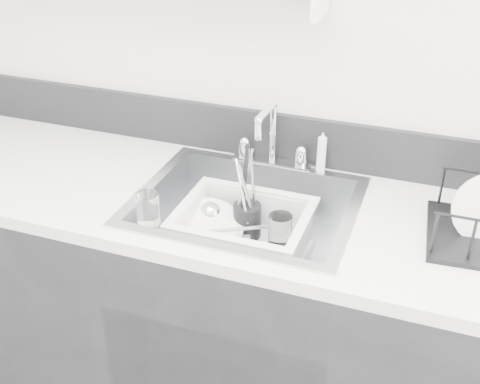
% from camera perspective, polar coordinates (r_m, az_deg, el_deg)
% --- Properties ---
extents(counter_run, '(3.20, 0.62, 0.92)m').
position_cam_1_polar(counter_run, '(2.03, 0.50, -12.18)').
color(counter_run, black).
rests_on(counter_run, ground).
extents(backsplash, '(3.20, 0.02, 0.16)m').
position_cam_1_polar(backsplash, '(1.97, 3.50, 5.26)').
color(backsplash, black).
rests_on(backsplash, counter_run).
extents(sink, '(0.64, 0.52, 0.20)m').
position_cam_1_polar(sink, '(1.80, 0.55, -3.40)').
color(sink, silver).
rests_on(sink, counter_run).
extents(faucet, '(0.26, 0.18, 0.23)m').
position_cam_1_polar(faucet, '(1.93, 3.03, 4.12)').
color(faucet, silver).
rests_on(faucet, counter_run).
extents(side_sprayer, '(0.03, 0.03, 0.14)m').
position_cam_1_polar(side_sprayer, '(1.90, 7.74, 3.75)').
color(side_sprayer, silver).
rests_on(side_sprayer, counter_run).
extents(wash_tub, '(0.41, 0.35, 0.15)m').
position_cam_1_polar(wash_tub, '(1.78, 0.31, -3.92)').
color(wash_tub, silver).
rests_on(wash_tub, sink).
extents(plate_stack, '(0.26, 0.26, 0.10)m').
position_cam_1_polar(plate_stack, '(1.83, -2.82, -4.18)').
color(plate_stack, white).
rests_on(plate_stack, wash_tub).
extents(utensil_cup, '(0.09, 0.09, 0.29)m').
position_cam_1_polar(utensil_cup, '(1.85, 0.66, -2.50)').
color(utensil_cup, black).
rests_on(utensil_cup, wash_tub).
extents(ladle, '(0.30, 0.28, 0.09)m').
position_cam_1_polar(ladle, '(1.82, -1.78, -3.77)').
color(ladle, silver).
rests_on(ladle, wash_tub).
extents(tumbler_in_tub, '(0.09, 0.09, 0.10)m').
position_cam_1_polar(tumbler_in_tub, '(1.81, 3.82, -3.64)').
color(tumbler_in_tub, white).
rests_on(tumbler_in_tub, wash_tub).
extents(tumbler_counter, '(0.09, 0.09, 0.09)m').
position_cam_1_polar(tumbler_counter, '(1.65, -8.76, -1.57)').
color(tumbler_counter, white).
rests_on(tumbler_counter, counter_run).
extents(bowl_small, '(0.11, 0.11, 0.03)m').
position_cam_1_polar(bowl_small, '(1.75, 1.69, -6.34)').
color(bowl_small, white).
rests_on(bowl_small, wash_tub).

